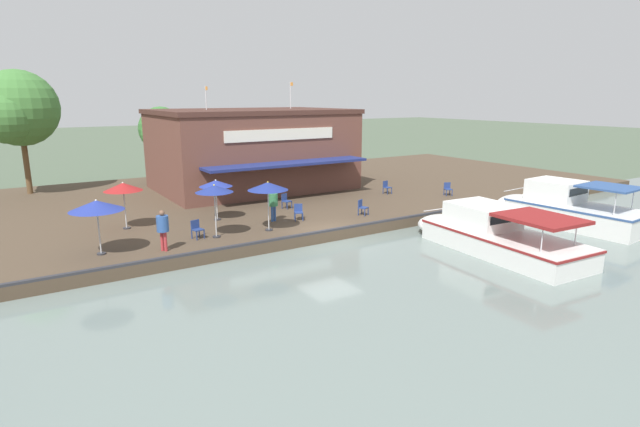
# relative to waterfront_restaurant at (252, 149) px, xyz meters

# --- Properties ---
(ground_plane) EXTENTS (220.00, 220.00, 0.00)m
(ground_plane) POSITION_rel_waterfront_restaurant_xyz_m (13.00, -2.04, -3.36)
(ground_plane) COLOR #4C5B47
(quay_deck) EXTENTS (22.00, 56.00, 0.60)m
(quay_deck) POSITION_rel_waterfront_restaurant_xyz_m (2.00, -2.04, -3.06)
(quay_deck) COLOR #4C3D2D
(quay_deck) RESTS_ON ground
(quay_edge_fender) EXTENTS (0.20, 50.40, 0.10)m
(quay_edge_fender) POSITION_rel_waterfront_restaurant_xyz_m (12.90, -2.04, -2.71)
(quay_edge_fender) COLOR #2D2D33
(quay_edge_fender) RESTS_ON quay_deck
(waterfront_restaurant) EXTENTS (10.73, 12.98, 7.39)m
(waterfront_restaurant) POSITION_rel_waterfront_restaurant_xyz_m (0.00, 0.00, 0.00)
(waterfront_restaurant) COLOR brown
(waterfront_restaurant) RESTS_ON quay_deck
(patio_umbrella_by_entrance) EXTENTS (1.83, 1.83, 2.34)m
(patio_umbrella_by_entrance) POSITION_rel_waterfront_restaurant_xyz_m (7.11, -10.17, -0.67)
(patio_umbrella_by_entrance) COLOR #B7B7B7
(patio_umbrella_by_entrance) RESTS_ON quay_deck
(patio_umbrella_near_quay_edge) EXTENTS (1.73, 1.73, 2.16)m
(patio_umbrella_near_quay_edge) POSITION_rel_waterfront_restaurant_xyz_m (7.81, -5.73, -0.81)
(patio_umbrella_near_quay_edge) COLOR #B7B7B7
(patio_umbrella_near_quay_edge) RESTS_ON quay_deck
(patio_umbrella_back_row) EXTENTS (1.72, 1.72, 2.49)m
(patio_umbrella_back_row) POSITION_rel_waterfront_restaurant_xyz_m (10.98, -6.99, -0.49)
(patio_umbrella_back_row) COLOR #B7B7B7
(patio_umbrella_back_row) RESTS_ON quay_deck
(patio_umbrella_mid_patio_left) EXTENTS (2.15, 2.15, 2.32)m
(patio_umbrella_mid_patio_left) POSITION_rel_waterfront_restaurant_xyz_m (10.85, -11.96, -0.69)
(patio_umbrella_mid_patio_left) COLOR #B7B7B7
(patio_umbrella_mid_patio_left) RESTS_ON quay_deck
(patio_umbrella_far_corner) EXTENTS (1.95, 1.95, 2.42)m
(patio_umbrella_far_corner) POSITION_rel_waterfront_restaurant_xyz_m (11.19, -4.39, -0.58)
(patio_umbrella_far_corner) COLOR #B7B7B7
(patio_umbrella_far_corner) RESTS_ON quay_deck
(cafe_chair_facing_river) EXTENTS (0.58, 0.58, 0.85)m
(cafe_chair_facing_river) POSITION_rel_waterfront_restaurant_xyz_m (11.04, 1.41, -2.28)
(cafe_chair_facing_river) COLOR navy
(cafe_chair_facing_river) RESTS_ON quay_deck
(cafe_chair_under_first_umbrella) EXTENTS (0.49, 0.49, 0.85)m
(cafe_chair_under_first_umbrella) POSITION_rel_waterfront_restaurant_xyz_m (6.94, 6.58, -2.28)
(cafe_chair_under_first_umbrella) COLOR navy
(cafe_chair_under_first_umbrella) RESTS_ON quay_deck
(cafe_chair_far_corner_seat) EXTENTS (0.56, 0.56, 0.85)m
(cafe_chair_far_corner_seat) POSITION_rel_waterfront_restaurant_xyz_m (7.28, -1.30, -2.28)
(cafe_chair_far_corner_seat) COLOR navy
(cafe_chair_far_corner_seat) RESTS_ON quay_deck
(cafe_chair_mid_patio) EXTENTS (0.58, 0.58, 0.85)m
(cafe_chair_mid_patio) POSITION_rel_waterfront_restaurant_xyz_m (9.60, 9.57, -2.28)
(cafe_chair_mid_patio) COLOR navy
(cafe_chair_mid_patio) RESTS_ON quay_deck
(cafe_chair_beside_entrance) EXTENTS (0.58, 0.58, 0.85)m
(cafe_chair_beside_entrance) POSITION_rel_waterfront_restaurant_xyz_m (10.13, -2.11, -2.28)
(cafe_chair_beside_entrance) COLOR navy
(cafe_chair_beside_entrance) RESTS_ON quay_deck
(cafe_chair_back_row_seat) EXTENTS (0.54, 0.54, 0.85)m
(cafe_chair_back_row_seat) POSITION_rel_waterfront_restaurant_xyz_m (10.66, -7.80, -2.28)
(cafe_chair_back_row_seat) COLOR navy
(cafe_chair_back_row_seat) RESTS_ON quay_deck
(person_near_entrance) EXTENTS (0.48, 0.48, 1.70)m
(person_near_entrance) POSITION_rel_waterfront_restaurant_xyz_m (9.67, -3.35, -1.69)
(person_near_entrance) COLOR #2D5193
(person_near_entrance) RESTS_ON quay_deck
(person_at_quay_edge) EXTENTS (0.50, 0.50, 1.76)m
(person_at_quay_edge) POSITION_rel_waterfront_restaurant_xyz_m (11.78, -9.62, -1.65)
(person_at_quay_edge) COLOR #B23338
(person_at_quay_edge) RESTS_ON quay_deck
(motorboat_distant_upstream) EXTENTS (9.02, 3.49, 2.07)m
(motorboat_distant_upstream) POSITION_rel_waterfront_restaurant_xyz_m (17.79, 3.60, -2.54)
(motorboat_distant_upstream) COLOR white
(motorboat_distant_upstream) RESTS_ON river_water
(motorboat_nearest_quay) EXTENTS (8.17, 3.39, 2.44)m
(motorboat_nearest_quay) POSITION_rel_waterfront_restaurant_xyz_m (16.78, 10.79, -2.42)
(motorboat_nearest_quay) COLOR white
(motorboat_nearest_quay) RESTS_ON river_water
(tree_downstream_bank) EXTENTS (3.48, 3.32, 5.65)m
(tree_downstream_bank) POSITION_rel_waterfront_restaurant_xyz_m (-5.66, -4.79, 1.14)
(tree_downstream_bank) COLOR brown
(tree_downstream_bank) RESTS_ON quay_deck
(tree_behind_restaurant) EXTENTS (5.15, 4.91, 8.09)m
(tree_behind_restaurant) POSITION_rel_waterfront_restaurant_xyz_m (-5.73, -13.83, 2.74)
(tree_behind_restaurant) COLOR brown
(tree_behind_restaurant) RESTS_ON quay_deck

